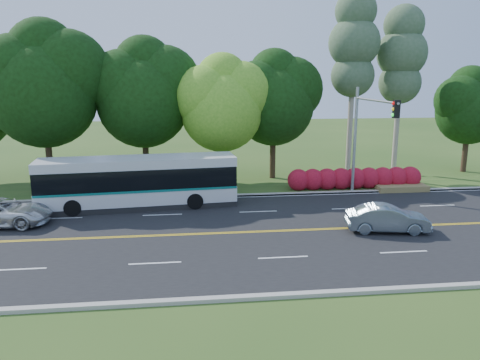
{
  "coord_description": "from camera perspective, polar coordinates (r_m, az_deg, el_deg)",
  "views": [
    {
      "loc": [
        -4.58,
        -22.22,
        7.78
      ],
      "look_at": [
        -1.74,
        2.0,
        2.27
      ],
      "focal_mm": 35.0,
      "sensor_mm": 36.0,
      "label": 1
    }
  ],
  "objects": [
    {
      "name": "tree_row",
      "position": [
        34.37,
        -7.77,
        10.87
      ],
      "size": [
        44.7,
        9.1,
        13.84
      ],
      "color": "black",
      "rests_on": "ground"
    },
    {
      "name": "curb_north",
      "position": [
        30.71,
        2.12,
        -1.8
      ],
      "size": [
        60.0,
        0.3,
        0.15
      ],
      "primitive_type": "cube",
      "color": "#AAA59A",
      "rests_on": "ground"
    },
    {
      "name": "grass_verge",
      "position": [
        32.49,
        1.62,
        -1.03
      ],
      "size": [
        60.0,
        4.0,
        0.1
      ],
      "primitive_type": "cube",
      "color": "#2F501A",
      "rests_on": "ground"
    },
    {
      "name": "traffic_signal",
      "position": [
        29.92,
        15.18,
        6.33
      ],
      "size": [
        0.42,
        6.1,
        7.0
      ],
      "color": "#95989D",
      "rests_on": "ground"
    },
    {
      "name": "lane_markings",
      "position": [
        23.96,
        4.51,
        -6.2
      ],
      "size": [
        57.6,
        13.82,
        0.0
      ],
      "color": "gold",
      "rests_on": "road"
    },
    {
      "name": "ground",
      "position": [
        23.98,
        4.73,
        -6.23
      ],
      "size": [
        120.0,
        120.0,
        0.0
      ],
      "primitive_type": "plane",
      "color": "#2F501A",
      "rests_on": "ground"
    },
    {
      "name": "sedan",
      "position": [
        24.75,
        17.53,
        -4.51
      ],
      "size": [
        4.29,
        2.09,
        1.35
      ],
      "primitive_type": "imported",
      "rotation": [
        0.0,
        0.0,
        1.4
      ],
      "color": "slate",
      "rests_on": "road"
    },
    {
      "name": "road",
      "position": [
        23.98,
        4.73,
        -6.21
      ],
      "size": [
        60.0,
        14.0,
        0.02
      ],
      "primitive_type": "cube",
      "color": "black",
      "rests_on": "ground"
    },
    {
      "name": "curb_south",
      "position": [
        17.53,
        9.43,
        -13.52
      ],
      "size": [
        60.0,
        0.3,
        0.15
      ],
      "primitive_type": "cube",
      "color": "#AAA59A",
      "rests_on": "ground"
    },
    {
      "name": "bougainvillea_hedge",
      "position": [
        33.33,
        14.16,
        0.11
      ],
      "size": [
        9.5,
        2.25,
        1.5
      ],
      "color": "maroon",
      "rests_on": "ground"
    },
    {
      "name": "transit_bus",
      "position": [
        28.37,
        -12.29,
        -0.34
      ],
      "size": [
        11.63,
        3.52,
        3.0
      ],
      "rotation": [
        0.0,
        0.0,
        0.09
      ],
      "color": "silver",
      "rests_on": "road"
    },
    {
      "name": "suv",
      "position": [
        27.58,
        -27.15,
        -3.52
      ],
      "size": [
        5.19,
        2.61,
        1.41
      ],
      "primitive_type": "imported",
      "rotation": [
        0.0,
        0.0,
        1.52
      ],
      "color": "silver",
      "rests_on": "road"
    }
  ]
}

